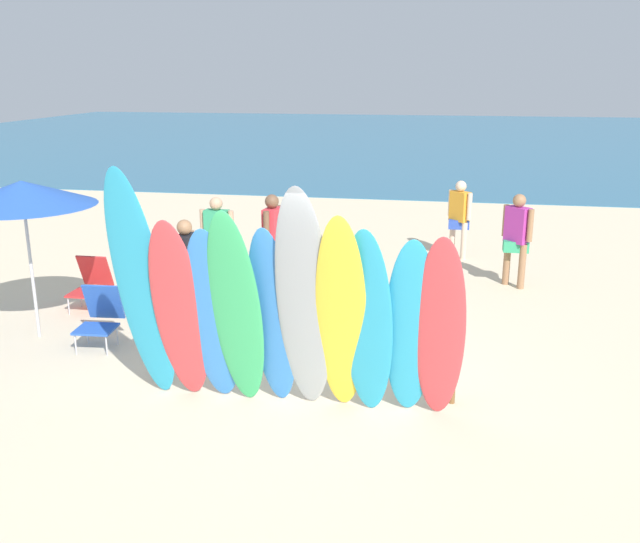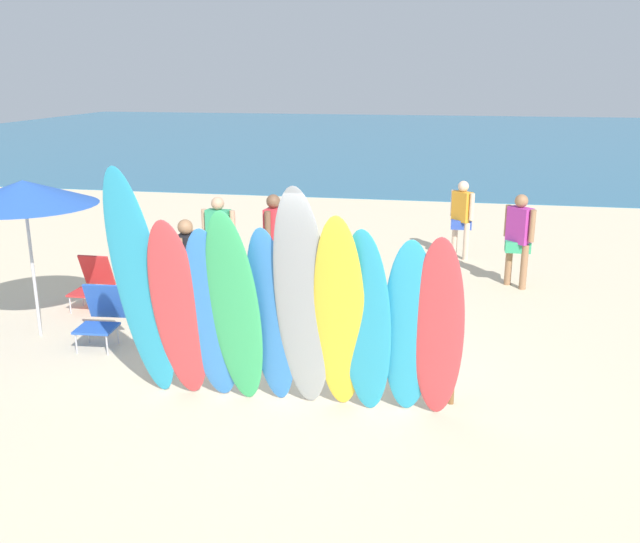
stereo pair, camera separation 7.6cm
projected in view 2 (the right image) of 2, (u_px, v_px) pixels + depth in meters
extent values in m
plane|color=beige|center=(398.00, 192.00, 21.27)|extent=(60.00, 60.00, 0.00)
cube|color=teal|center=(425.00, 137.00, 38.80)|extent=(60.00, 40.00, 0.02)
cylinder|color=brown|center=(160.00, 352.00, 8.29)|extent=(0.07, 0.07, 0.69)
cylinder|color=brown|center=(452.00, 375.00, 7.66)|extent=(0.07, 0.07, 0.69)
cylinder|color=brown|center=(300.00, 336.00, 7.88)|extent=(3.58, 0.06, 0.06)
ellipsoid|color=#289EC6|center=(141.00, 288.00, 7.37)|extent=(0.64, 0.81, 2.72)
ellipsoid|color=#D13D42|center=(179.00, 313.00, 7.40)|extent=(0.61, 0.78, 2.20)
ellipsoid|color=#337AD1|center=(212.00, 317.00, 7.38)|extent=(0.59, 0.73, 2.11)
ellipsoid|color=#38B266|center=(235.00, 312.00, 7.25)|extent=(0.57, 0.77, 2.32)
ellipsoid|color=#337AD1|center=(271.00, 319.00, 7.33)|extent=(0.53, 0.64, 2.12)
ellipsoid|color=#999EA3|center=(303.00, 304.00, 7.10)|extent=(0.59, 0.81, 2.58)
ellipsoid|color=yellow|center=(340.00, 318.00, 7.09)|extent=(0.56, 0.81, 2.31)
ellipsoid|color=#289EC6|center=(366.00, 325.00, 7.09)|extent=(0.58, 0.63, 2.16)
ellipsoid|color=#289EC6|center=(409.00, 330.00, 7.12)|extent=(0.56, 0.58, 2.05)
ellipsoid|color=#D13D42|center=(439.00, 331.00, 7.03)|extent=(0.54, 0.58, 2.09)
cylinder|color=brown|center=(278.00, 267.00, 11.70)|extent=(0.12, 0.12, 0.81)
cylinder|color=brown|center=(271.00, 272.00, 11.40)|extent=(0.12, 0.12, 0.81)
cube|color=#2D4CB2|center=(274.00, 250.00, 11.45)|extent=(0.43, 0.27, 0.19)
cube|color=#DB333D|center=(274.00, 227.00, 11.35)|extent=(0.26, 0.44, 0.63)
sphere|color=brown|center=(273.00, 201.00, 11.23)|extent=(0.23, 0.23, 0.23)
cylinder|color=brown|center=(279.00, 222.00, 11.58)|extent=(0.10, 0.10, 0.56)
cylinder|color=brown|center=(268.00, 228.00, 11.09)|extent=(0.10, 0.10, 0.56)
cylinder|color=tan|center=(229.00, 268.00, 11.71)|extent=(0.12, 0.12, 0.77)
cylinder|color=tan|center=(212.00, 266.00, 11.79)|extent=(0.12, 0.12, 0.77)
cube|color=orange|center=(220.00, 248.00, 11.66)|extent=(0.41, 0.25, 0.18)
cube|color=#33A36B|center=(219.00, 228.00, 11.56)|extent=(0.41, 0.24, 0.60)
sphere|color=tan|center=(218.00, 203.00, 11.44)|extent=(0.22, 0.22, 0.22)
cylinder|color=tan|center=(233.00, 226.00, 11.48)|extent=(0.09, 0.09, 0.53)
cylinder|color=tan|center=(205.00, 225.00, 11.61)|extent=(0.09, 0.09, 0.53)
cylinder|color=beige|center=(455.00, 238.00, 13.80)|extent=(0.11, 0.11, 0.75)
cylinder|color=beige|center=(466.00, 241.00, 13.56)|extent=(0.11, 0.11, 0.75)
cube|color=#2D4CB2|center=(461.00, 224.00, 13.60)|extent=(0.40, 0.25, 0.18)
cube|color=orange|center=(462.00, 207.00, 13.50)|extent=(0.42, 0.41, 0.59)
sphere|color=beige|center=(463.00, 186.00, 13.39)|extent=(0.21, 0.21, 0.21)
cylinder|color=beige|center=(453.00, 203.00, 13.68)|extent=(0.09, 0.09, 0.52)
cylinder|color=beige|center=(472.00, 207.00, 13.29)|extent=(0.09, 0.09, 0.52)
cylinder|color=#9E704C|center=(185.00, 304.00, 9.89)|extent=(0.12, 0.12, 0.77)
cylinder|color=#9E704C|center=(193.00, 297.00, 10.19)|extent=(0.12, 0.12, 0.77)
cube|color=silver|center=(188.00, 279.00, 9.95)|extent=(0.41, 0.25, 0.18)
cube|color=black|center=(187.00, 255.00, 9.85)|extent=(0.21, 0.40, 0.60)
sphere|color=#9E704C|center=(185.00, 227.00, 9.74)|extent=(0.22, 0.22, 0.22)
cylinder|color=#9E704C|center=(180.00, 257.00, 9.60)|extent=(0.09, 0.09, 0.53)
cylinder|color=#9E704C|center=(193.00, 248.00, 10.08)|extent=(0.09, 0.09, 0.53)
cylinder|color=#9E704C|center=(509.00, 263.00, 11.97)|extent=(0.12, 0.12, 0.78)
cylinder|color=#9E704C|center=(524.00, 267.00, 11.71)|extent=(0.12, 0.12, 0.78)
cube|color=#33A36B|center=(518.00, 246.00, 11.75)|extent=(0.42, 0.26, 0.19)
cube|color=#B23399|center=(519.00, 225.00, 11.65)|extent=(0.44, 0.43, 0.61)
sphere|color=#9E704C|center=(521.00, 201.00, 11.53)|extent=(0.22, 0.22, 0.22)
cylinder|color=#9E704C|center=(507.00, 221.00, 11.84)|extent=(0.10, 0.10, 0.54)
cylinder|color=#9E704C|center=(532.00, 226.00, 11.43)|extent=(0.10, 0.10, 0.54)
cylinder|color=#B7B7BC|center=(70.00, 305.00, 10.57)|extent=(0.02, 0.02, 0.28)
cylinder|color=#B7B7BC|center=(96.00, 307.00, 10.50)|extent=(0.02, 0.02, 0.28)
cylinder|color=#B7B7BC|center=(83.00, 298.00, 10.93)|extent=(0.02, 0.02, 0.28)
cylinder|color=#B7B7BC|center=(107.00, 299.00, 10.86)|extent=(0.02, 0.02, 0.28)
cube|color=red|center=(88.00, 293.00, 10.67)|extent=(0.50, 0.45, 0.03)
cube|color=red|center=(97.00, 270.00, 10.90)|extent=(0.50, 0.23, 0.52)
cylinder|color=#B7B7BC|center=(76.00, 344.00, 9.08)|extent=(0.02, 0.02, 0.28)
cylinder|color=#B7B7BC|center=(107.00, 345.00, 9.04)|extent=(0.02, 0.02, 0.28)
cylinder|color=#B7B7BC|center=(88.00, 333.00, 9.44)|extent=(0.02, 0.02, 0.28)
cylinder|color=#B7B7BC|center=(118.00, 335.00, 9.40)|extent=(0.02, 0.02, 0.28)
cube|color=blue|center=(96.00, 328.00, 9.20)|extent=(0.54, 0.49, 0.03)
cube|color=blue|center=(104.00, 301.00, 9.43)|extent=(0.52, 0.26, 0.53)
cylinder|color=silver|center=(32.00, 263.00, 9.45)|extent=(0.04, 0.04, 2.12)
cone|color=blue|center=(24.00, 193.00, 9.18)|extent=(1.92, 1.92, 0.34)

